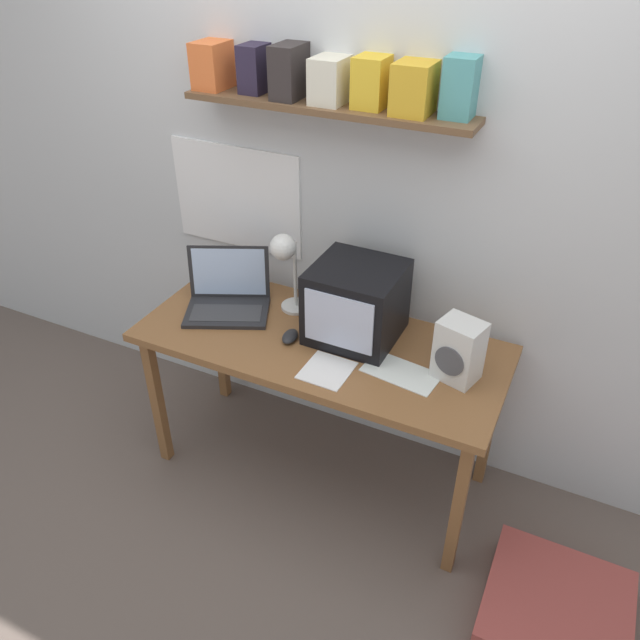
# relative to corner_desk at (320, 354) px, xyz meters

# --- Properties ---
(ground_plane) EXTENTS (12.00, 12.00, 0.00)m
(ground_plane) POSITION_rel_corner_desk_xyz_m (0.00, 0.00, -0.68)
(ground_plane) COLOR #65564D
(back_wall) EXTENTS (5.60, 0.24, 2.60)m
(back_wall) POSITION_rel_corner_desk_xyz_m (-0.01, 0.39, 0.63)
(back_wall) COLOR silver
(back_wall) RESTS_ON ground_plane
(corner_desk) EXTENTS (1.53, 0.65, 0.75)m
(corner_desk) POSITION_rel_corner_desk_xyz_m (0.00, 0.00, 0.00)
(corner_desk) COLOR brown
(corner_desk) RESTS_ON ground_plane
(crt_monitor) EXTENTS (0.35, 0.35, 0.32)m
(crt_monitor) POSITION_rel_corner_desk_xyz_m (0.11, 0.10, 0.23)
(crt_monitor) COLOR black
(crt_monitor) RESTS_ON corner_desk
(laptop) EXTENTS (0.44, 0.40, 0.26)m
(laptop) POSITION_rel_corner_desk_xyz_m (-0.48, 0.05, 0.14)
(laptop) COLOR #232326
(laptop) RESTS_ON corner_desk
(desk_lamp) EXTENTS (0.14, 0.18, 0.38)m
(desk_lamp) POSITION_rel_corner_desk_xyz_m (-0.22, 0.13, 0.34)
(desk_lamp) COLOR silver
(desk_lamp) RESTS_ON corner_desk
(juice_glass) EXTENTS (0.07, 0.07, 0.13)m
(juice_glass) POSITION_rel_corner_desk_xyz_m (0.50, 0.17, 0.13)
(juice_glass) COLOR white
(juice_glass) RESTS_ON corner_desk
(space_heater) EXTENTS (0.19, 0.17, 0.25)m
(space_heater) POSITION_rel_corner_desk_xyz_m (0.57, 0.01, 0.19)
(space_heater) COLOR silver
(space_heater) RESTS_ON corner_desk
(computer_mouse) EXTENTS (0.07, 0.11, 0.03)m
(computer_mouse) POSITION_rel_corner_desk_xyz_m (-0.11, -0.05, 0.09)
(computer_mouse) COLOR #232326
(computer_mouse) RESTS_ON corner_desk
(open_notebook) EXTENTS (0.31, 0.19, 0.00)m
(open_notebook) POSITION_rel_corner_desk_xyz_m (0.37, -0.06, 0.07)
(open_notebook) COLOR white
(open_notebook) RESTS_ON corner_desk
(printed_handout) EXTENTS (0.19, 0.20, 0.00)m
(printed_handout) POSITION_rel_corner_desk_xyz_m (0.11, -0.17, 0.07)
(printed_handout) COLOR white
(printed_handout) RESTS_ON corner_desk
(floor_cushion) EXTENTS (0.51, 0.51, 0.13)m
(floor_cushion) POSITION_rel_corner_desk_xyz_m (1.12, -0.32, -0.61)
(floor_cushion) COLOR #A0433D
(floor_cushion) RESTS_ON ground_plane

